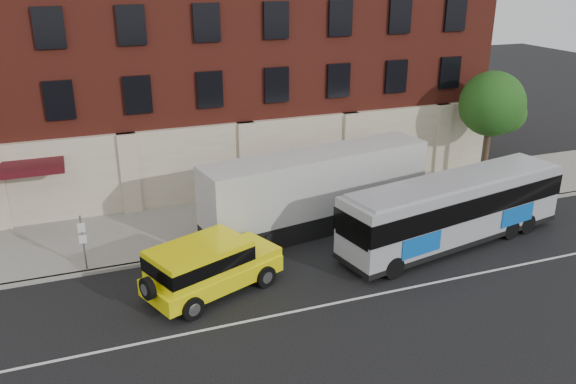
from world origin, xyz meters
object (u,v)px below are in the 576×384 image
object	(u,v)px
sign_pole	(83,240)
yellow_suv	(207,265)
shipping_container	(317,192)
street_tree	(493,106)
city_bus	(454,208)

from	to	relation	value
sign_pole	yellow_suv	distance (m)	5.39
shipping_container	yellow_suv	bearing A→B (deg)	-146.76
street_tree	shipping_container	distance (m)	12.11
city_bus	shipping_container	size ratio (longest dim) A/B	1.02
yellow_suv	shipping_container	world-z (taller)	shipping_container
city_bus	street_tree	bearing A→B (deg)	43.43
sign_pole	yellow_suv	xyz separation A→B (m)	(4.26, -3.30, -0.24)
street_tree	city_bus	size ratio (longest dim) A/B	0.53
street_tree	yellow_suv	bearing A→B (deg)	-159.54
yellow_suv	shipping_container	size ratio (longest dim) A/B	0.50
sign_pole	street_tree	size ratio (longest dim) A/B	0.40
city_bus	sign_pole	bearing A→B (deg)	169.56
city_bus	shipping_container	bearing A→B (deg)	144.02
street_tree	yellow_suv	world-z (taller)	street_tree
sign_pole	shipping_container	world-z (taller)	shipping_container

